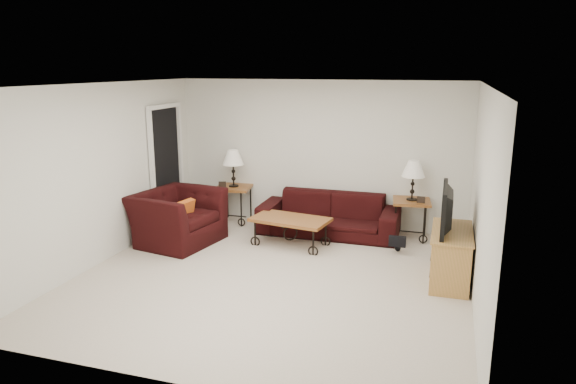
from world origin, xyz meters
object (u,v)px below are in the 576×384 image
Objects in this scene: lamp_left at (233,168)px; coffee_table at (290,232)px; sofa at (329,214)px; tv_stand at (451,256)px; lamp_right at (413,181)px; side_table_left at (234,204)px; television at (452,209)px; side_table_right at (411,219)px; armchair at (178,217)px; backpack at (398,236)px.

coffee_table is (1.32, -0.91, -0.76)m from lamp_left.
tv_stand is at bearing -36.49° from sofa.
lamp_right reaches higher than sofa.
tv_stand is at bearing -23.56° from lamp_left.
lamp_left is 0.58× the size of tv_stand.
sofa is at bearing -5.83° from side_table_left.
tv_stand is (3.70, -1.61, 0.01)m from side_table_left.
television reaches higher than side_table_left.
side_table_right is at bearing 0.00° from lamp_right.
armchair is (-1.73, -0.39, 0.19)m from coffee_table.
lamp_left is 3.12m from backpack.
backpack is at bearing -99.76° from lamp_right.
television is (0.60, -1.61, 0.01)m from lamp_right.
side_table_right is 1.84m from television.
lamp_right is 1.84m from tv_stand.
side_table_left is 1.00× the size of lamp_left.
side_table_right is 3.72m from armchair.
lamp_left is 1.02× the size of lamp_right.
tv_stand reaches higher than side_table_right.
sofa is 1.32m from side_table_right.
lamp_left is at bearing 180.00° from side_table_right.
lamp_right is 1.29× the size of backpack.
side_table_left is 4.03m from tv_stand.
television is (3.68, -1.61, 0.64)m from side_table_left.
sofa is 1.81× the size of armchair.
armchair is at bearing -159.47° from lamp_right.
coffee_table is at bearing -34.51° from lamp_left.
lamp_left is at bearing 174.17° from sofa.
lamp_left is 0.56× the size of coffee_table.
lamp_right is 0.63× the size of television.
sofa reaches higher than side_table_right.
side_table_right is 0.54× the size of coffee_table.
tv_stand is 1.18m from backpack.
sofa is 2.44m from armchair.
television is at bearing -16.60° from coffee_table.
side_table_left is at bearing 156.44° from tv_stand.
armchair reaches higher than tv_stand.
coffee_table is 1.78m from armchair.
lamp_left is 1.78m from coffee_table.
sofa is 2.41m from tv_stand.
lamp_left reaches higher than sofa.
side_table_left is 3.04m from backpack.
coffee_table is (1.32, -0.91, -0.11)m from side_table_left.
lamp_left reaches higher than backpack.
lamp_left is 1.48m from armchair.
armchair is at bearing 175.69° from tv_stand.
lamp_right reaches higher than backpack.
lamp_right is (1.31, 0.18, 0.62)m from sofa.
armchair is at bearing -107.33° from side_table_left.
armchair is 3.42m from backpack.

